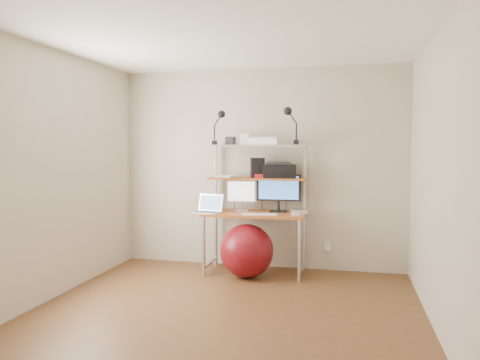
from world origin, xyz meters
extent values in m
plane|color=brown|center=(0.00, 0.00, 0.00)|extent=(3.60, 3.60, 0.00)
plane|color=white|center=(0.00, 0.00, 2.50)|extent=(3.60, 3.60, 0.00)
plane|color=beige|center=(0.00, 1.80, 1.25)|extent=(3.60, 0.00, 3.60)
plane|color=beige|center=(0.00, -1.80, 1.25)|extent=(3.60, 0.00, 3.60)
plane|color=beige|center=(-1.80, 0.00, 1.25)|extent=(0.00, 3.60, 3.60)
plane|color=beige|center=(1.80, 0.00, 1.25)|extent=(0.00, 3.60, 3.60)
cube|color=#B45B23|center=(0.00, 1.44, 0.72)|extent=(1.20, 0.60, 0.03)
cylinder|color=silver|center=(-0.56, 1.18, 0.35)|extent=(0.04, 0.04, 0.71)
cylinder|color=silver|center=(-0.56, 1.70, 0.35)|extent=(0.04, 0.04, 0.71)
cylinder|color=silver|center=(0.56, 1.18, 0.35)|extent=(0.04, 0.04, 0.71)
cylinder|color=silver|center=(0.56, 1.70, 0.35)|extent=(0.04, 0.04, 0.71)
cube|color=silver|center=(-0.57, 1.70, 1.15)|extent=(0.03, 0.04, 0.84)
cube|color=silver|center=(0.57, 1.70, 1.15)|extent=(0.03, 0.04, 0.84)
cube|color=#B45B23|center=(0.00, 1.57, 1.14)|extent=(1.18, 0.34, 0.02)
cube|color=silver|center=(0.00, 1.57, 1.54)|extent=(1.18, 0.34, 0.02)
cube|color=white|center=(0.85, 1.79, 0.30)|extent=(0.08, 0.01, 0.12)
cube|color=silver|center=(-0.19, 1.53, 0.75)|extent=(0.19, 0.16, 0.01)
cylinder|color=silver|center=(-0.19, 1.55, 0.80)|extent=(0.03, 0.03, 0.09)
cube|color=silver|center=(-0.19, 1.55, 0.98)|extent=(0.36, 0.10, 0.27)
plane|color=silver|center=(-0.19, 1.53, 0.98)|extent=(0.32, 0.07, 0.33)
cube|color=black|center=(0.27, 1.55, 0.75)|extent=(0.20, 0.16, 0.01)
cylinder|color=black|center=(0.27, 1.57, 0.81)|extent=(0.03, 0.03, 0.12)
cube|color=black|center=(0.27, 1.57, 1.03)|extent=(0.54, 0.05, 0.32)
plane|color=#3A72C5|center=(0.27, 1.55, 1.03)|extent=(0.48, 0.01, 0.48)
cube|color=silver|center=(-0.54, 1.27, 0.75)|extent=(0.34, 0.27, 0.02)
cube|color=#2E2E31|center=(-0.54, 1.27, 0.76)|extent=(0.28, 0.18, 0.00)
cube|color=silver|center=(-0.52, 1.38, 0.85)|extent=(0.32, 0.12, 0.20)
plane|color=#78A2C8|center=(-0.52, 1.38, 0.85)|extent=(0.29, 0.12, 0.27)
cube|color=white|center=(0.09, 1.26, 0.75)|extent=(0.41, 0.18, 0.01)
cube|color=white|center=(0.50, 1.32, 0.75)|extent=(0.09, 0.07, 0.02)
cube|color=silver|center=(0.54, 1.55, 0.76)|extent=(0.24, 0.24, 0.04)
cube|color=black|center=(0.03, 1.30, 0.74)|extent=(0.07, 0.13, 0.01)
cube|color=black|center=(0.26, 1.62, 1.23)|extent=(0.45, 0.36, 0.16)
cube|color=#2E2E31|center=(0.26, 1.62, 1.33)|extent=(0.31, 0.26, 0.03)
cube|color=black|center=(0.00, 1.60, 1.27)|extent=(0.21, 0.21, 0.24)
cube|color=red|center=(0.07, 1.50, 1.17)|extent=(0.20, 0.15, 0.05)
cube|color=white|center=(0.11, 1.55, 1.59)|extent=(0.39, 0.28, 0.08)
cube|color=silver|center=(0.11, 1.55, 1.64)|extent=(0.32, 0.22, 0.01)
cube|color=white|center=(-0.15, 1.58, 1.62)|extent=(0.12, 0.10, 0.13)
cube|color=#2E2E31|center=(-0.34, 1.61, 1.60)|extent=(0.12, 0.12, 0.10)
cube|color=black|center=(-0.51, 1.48, 1.58)|extent=(0.05, 0.06, 0.05)
cylinder|color=black|center=(-0.51, 1.48, 1.69)|extent=(0.02, 0.02, 0.18)
sphere|color=black|center=(-0.42, 1.47, 1.92)|extent=(0.09, 0.09, 0.09)
cube|color=black|center=(0.48, 1.48, 1.58)|extent=(0.05, 0.07, 0.05)
cylinder|color=black|center=(0.48, 1.48, 1.70)|extent=(0.02, 0.02, 0.20)
sphere|color=black|center=(0.38, 1.47, 1.94)|extent=(0.10, 0.10, 0.10)
sphere|color=maroon|center=(-0.06, 1.24, 0.31)|extent=(0.63, 0.63, 0.63)
cube|color=white|center=(-0.43, 1.59, 1.15)|extent=(0.26, 0.32, 0.00)
cube|color=white|center=(-0.32, 1.52, 1.16)|extent=(0.31, 0.34, 0.00)
cube|color=white|center=(-0.37, 1.61, 1.16)|extent=(0.26, 0.31, 0.00)
cube|color=white|center=(-0.37, 1.55, 1.17)|extent=(0.27, 0.32, 0.00)
cube|color=white|center=(-0.38, 1.57, 1.17)|extent=(0.27, 0.32, 0.00)
camera|label=1|loc=(1.08, -4.02, 1.52)|focal=35.00mm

